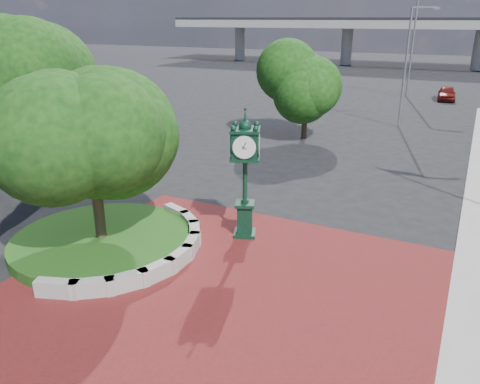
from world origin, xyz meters
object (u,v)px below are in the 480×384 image
street_lamp_near (409,59)px  parked_car (447,93)px  street_lamp_far (416,34)px  post_clock (245,169)px

street_lamp_near → parked_car: bearing=82.1°
parked_car → street_lamp_far: (-3.47, 0.28, 5.32)m
post_clock → street_lamp_far: 35.96m
parked_car → street_lamp_far: size_ratio=0.38×
post_clock → street_lamp_near: street_lamp_near is taller
post_clock → street_lamp_far: bearing=89.0°
parked_car → post_clock: bearing=-101.2°
street_lamp_near → street_lamp_far: bearing=96.0°
post_clock → parked_car: post_clock is taller
parked_car → street_lamp_far: 6.36m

